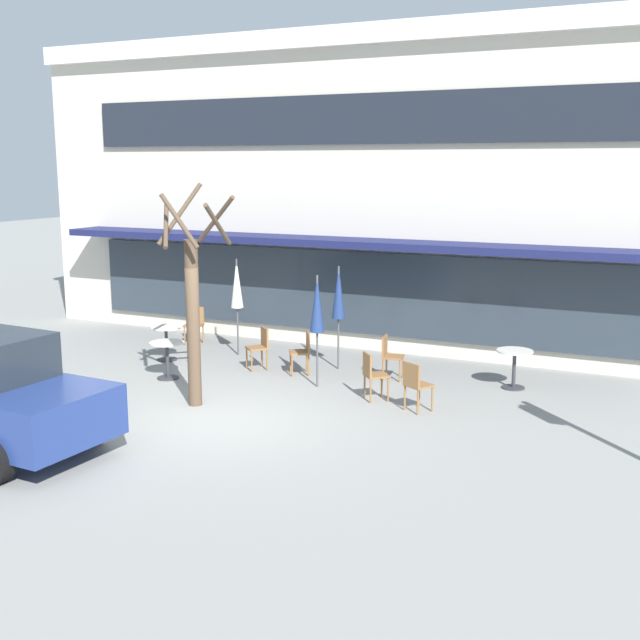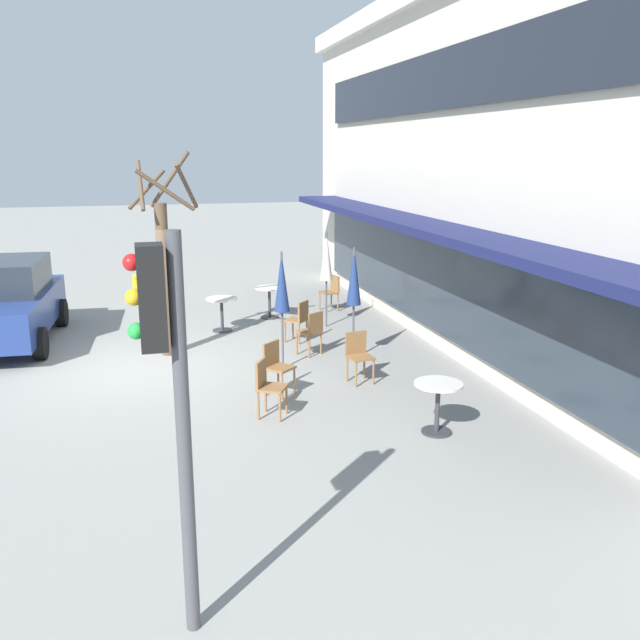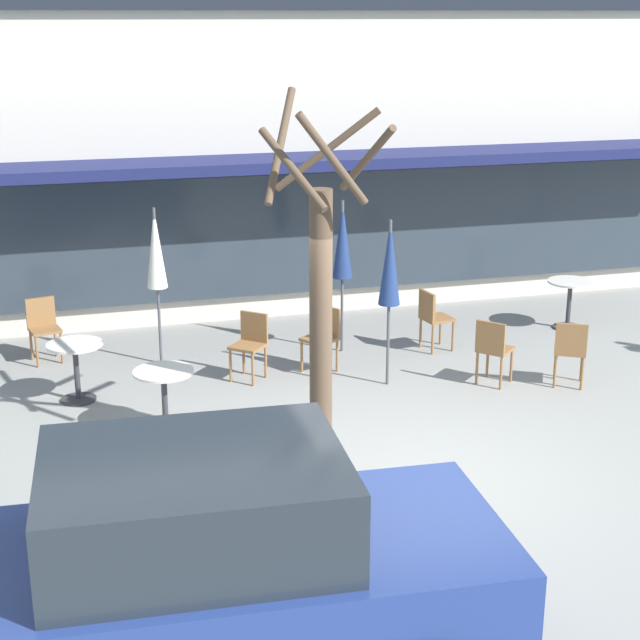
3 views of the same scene
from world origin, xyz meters
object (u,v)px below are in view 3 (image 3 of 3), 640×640
Objects in this scene: cafe_chair_0 at (323,334)px; patio_umbrella_green_folded at (390,264)px; cafe_chair_5 at (493,347)px; parked_sedan at (212,569)px; cafe_chair_1 at (43,325)px; cafe_table_by_tree at (570,296)px; patio_umbrella_corner_open at (156,250)px; cafe_table_near_wall at (76,362)px; cafe_chair_2 at (433,315)px; patio_umbrella_cream_folded at (342,241)px; cafe_table_streetside at (164,390)px; cafe_chair_3 at (251,341)px; street_tree at (321,300)px; cafe_chair_4 at (570,348)px.

patio_umbrella_green_folded is at bearing -47.32° from cafe_chair_0.
parked_sedan is (-4.50, -4.88, 0.35)m from cafe_chair_5.
cafe_chair_1 is (-3.65, 1.45, 0.00)m from cafe_chair_0.
cafe_table_by_tree is 3.97m from patio_umbrella_green_folded.
cafe_table_by_tree is 0.35× the size of patio_umbrella_corner_open.
cafe_chair_2 reaches higher than cafe_table_near_wall.
patio_umbrella_green_folded reaches higher than cafe_chair_1.
cafe_table_by_tree is 0.85× the size of cafe_chair_5.
parked_sedan is (-2.99, -6.70, -0.75)m from patio_umbrella_cream_folded.
patio_umbrella_cream_folded reaches higher than parked_sedan.
parked_sedan reaches higher than cafe_chair_5.
cafe_chair_1 is (-1.32, 2.94, 0.01)m from cafe_table_streetside.
cafe_chair_3 is at bearing -153.85° from patio_umbrella_cream_folded.
patio_umbrella_green_folded reaches higher than parked_sedan.
cafe_table_near_wall is 0.35× the size of patio_umbrella_cream_folded.
street_tree is at bearing -126.20° from patio_umbrella_green_folded.
cafe_chair_4 and cafe_chair_5 have the same top height.
cafe_chair_3 is at bearing 157.11° from patio_umbrella_green_folded.
cafe_chair_2 is at bearing -13.79° from patio_umbrella_cream_folded.
cafe_chair_3 is 3.03m from street_tree.
cafe_chair_3 is 3.18m from cafe_chair_5.
cafe_table_streetside is 1.97m from cafe_chair_3.
patio_umbrella_corner_open is at bearing 172.80° from cafe_chair_2.
cafe_chair_3 is (2.64, -1.47, 0.00)m from cafe_chair_1.
patio_umbrella_green_folded is at bearing -7.35° from cafe_table_near_wall.
cafe_chair_3 is (1.09, -0.90, -1.10)m from patio_umbrella_corner_open.
cafe_chair_4 is (2.44, -2.15, -1.10)m from patio_umbrella_cream_folded.
cafe_table_by_tree is at bearing 19.40° from cafe_table_streetside.
cafe_chair_5 is at bearing -29.33° from cafe_chair_0.
parked_sedan reaches higher than cafe_table_near_wall.
cafe_table_by_tree is 6.36m from patio_umbrella_corner_open.
cafe_table_near_wall is 1.00× the size of cafe_table_streetside.
cafe_chair_5 is (4.08, -2.00, -1.10)m from patio_umbrella_corner_open.
cafe_chair_3 is (-5.17, -0.82, 0.01)m from cafe_table_by_tree.
street_tree is (1.71, 3.25, 0.95)m from parked_sedan.
patio_umbrella_corner_open is (1.17, 1.10, 1.11)m from cafe_table_near_wall.
cafe_table_streetside is 0.85× the size of cafe_chair_4.
patio_umbrella_green_folded is 0.51× the size of parked_sedan.
cafe_table_by_tree is at bearing -0.80° from patio_umbrella_corner_open.
cafe_chair_2 is (1.75, 0.40, 0.00)m from cafe_chair_0.
cafe_table_streetside is 0.85× the size of cafe_chair_5.
cafe_chair_0 and cafe_chair_3 have the same top height.
cafe_table_near_wall is 1.96m from patio_umbrella_corner_open.
cafe_chair_0 is 0.21× the size of parked_sedan.
patio_umbrella_corner_open is at bearing 109.71° from street_tree.
cafe_chair_5 is at bearing 160.96° from cafe_chair_4.
cafe_chair_2 is at bearing 46.24° from patio_umbrella_green_folded.
patio_umbrella_cream_folded reaches higher than cafe_table_near_wall.
cafe_chair_3 is 4.18m from cafe_chair_4.
cafe_chair_4 reaches higher than cafe_table_near_wall.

